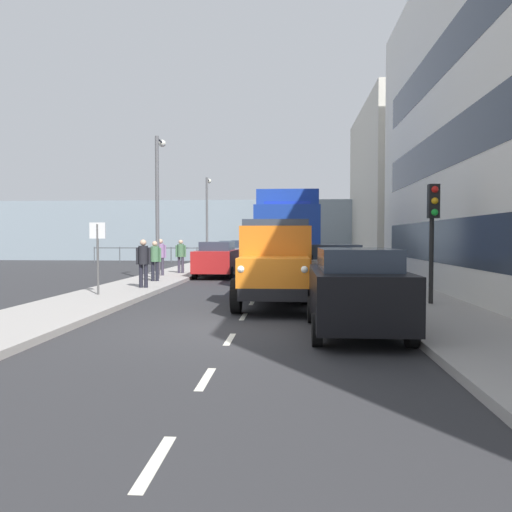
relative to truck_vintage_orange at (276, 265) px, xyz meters
name	(u,v)px	position (x,y,z in m)	size (l,w,h in m)	color
ground_plane	(263,285)	(0.73, -6.20, -1.18)	(80.00, 80.00, 0.00)	#2D2D30
sidewalk_left	(381,284)	(-3.97, -6.20, -1.10)	(2.60, 35.93, 0.15)	#9E9993
sidewalk_right	(149,283)	(5.43, -6.20, -1.10)	(2.60, 35.93, 0.15)	#9E9993
road_centreline_markings	(263,285)	(0.73, -6.14, -1.17)	(0.12, 32.72, 0.01)	silver
building_far_block	(416,187)	(-9.03, -21.57, 4.27)	(7.51, 13.50, 10.90)	beige
sea_horizon	(277,230)	(0.73, -27.16, 1.32)	(80.00, 0.80, 5.00)	#84939E
seawall_railing	(276,251)	(0.73, -23.56, -0.26)	(28.08, 0.08, 1.20)	#4C5156
truck_vintage_orange	(276,265)	(0.00, 0.00, 0.00)	(2.17, 5.64, 2.43)	black
lorry_cargo_blue	(288,234)	(-0.26, -7.96, 0.90)	(2.58, 8.20, 3.87)	#193899
car_black_kerbside_near	(356,290)	(-1.72, 3.83, -0.28)	(1.83, 3.97, 1.72)	black
car_silver_kerbside_1	(332,270)	(-1.72, -1.96, -0.28)	(1.93, 4.28, 1.72)	#B7BABF
car_red_oppositeside_0	(217,259)	(3.18, -10.14, -0.28)	(1.85, 4.22, 1.72)	#B21E1E
car_grey_oppositeside_1	(233,254)	(3.18, -16.80, -0.28)	(1.84, 4.29, 1.72)	slate
car_navy_oppositeside_2	(242,251)	(3.18, -22.60, -0.28)	(1.80, 4.24, 1.72)	navy
pedestrian_couple_a	(143,259)	(4.82, -3.47, -0.02)	(0.53, 0.34, 1.71)	black
pedestrian_couple_b	(155,258)	(5.14, -6.13, -0.07)	(0.53, 0.34, 1.63)	black
pedestrian_near_railing	(161,254)	(5.69, -9.11, -0.02)	(0.53, 0.34, 1.71)	#383342
pedestrian_strolling	(181,254)	(5.10, -10.76, -0.05)	(0.53, 0.34, 1.66)	#383342
traffic_light_near	(433,217)	(-4.20, 0.26, 1.29)	(0.28, 0.41, 3.20)	black
lamp_post_promenade	(158,194)	(5.35, -7.51, 2.66)	(0.32, 1.14, 6.15)	#59595B
lamp_post_far	(207,212)	(5.37, -20.33, 2.52)	(0.32, 1.14, 5.90)	#59595B
street_sign	(98,246)	(5.60, -1.26, 0.50)	(0.50, 0.07, 2.25)	#4C4C4C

